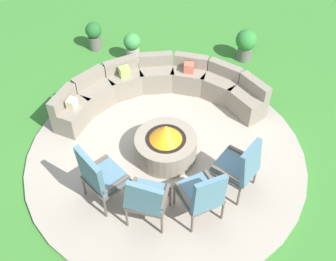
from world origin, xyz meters
name	(u,v)px	position (x,y,z in m)	size (l,w,h in m)	color
ground_plane	(166,157)	(0.00, 0.00, 0.00)	(24.00, 24.00, 0.00)	#387A2D
patio_circle	(166,156)	(0.00, 0.00, 0.03)	(4.68, 4.68, 0.06)	#9E9384
fire_pit	(166,144)	(0.00, 0.00, 0.32)	(1.03, 1.03, 0.69)	gray
curved_stone_bench	(158,89)	(-0.41, 1.35, 0.34)	(3.70, 2.01, 0.69)	gray
lounge_chair_front_left	(100,175)	(-0.76, -1.06, 0.64)	(0.79, 0.81, 1.15)	brown
lounge_chair_front_right	(147,198)	(-0.02, -1.29, 0.59)	(0.60, 0.56, 1.02)	brown
lounge_chair_back_left	(202,194)	(0.73, -1.07, 0.59)	(0.78, 0.81, 1.01)	brown
lounge_chair_back_right	(239,166)	(1.20, -0.47, 0.60)	(0.77, 0.76, 1.02)	brown
potted_plant_0	(132,46)	(-1.21, 2.60, 0.37)	(0.36, 0.36, 0.65)	#A89E8E
potted_plant_1	(94,35)	(-2.15, 2.88, 0.35)	(0.35, 0.35, 0.64)	#605B56
potted_plant_3	(246,43)	(1.12, 3.09, 0.40)	(0.45, 0.45, 0.70)	#605B56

